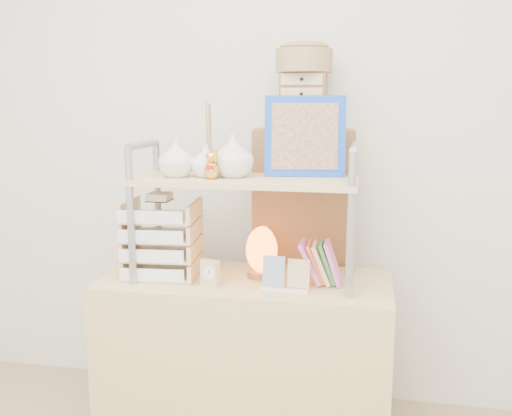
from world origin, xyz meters
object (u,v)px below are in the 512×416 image
Objects in this scene: cabinet at (301,272)px; letter_tray at (161,242)px; desk at (245,362)px; salt_lamp at (262,251)px.

cabinet is 3.82× the size of letter_tray.
letter_tray is at bearing -177.74° from desk.
salt_lamp is (0.42, 0.05, -0.03)m from letter_tray.
desk is 0.63m from letter_tray.
desk is at bearing 2.26° from letter_tray.
cabinet is at bearing 34.89° from letter_tray.
desk is 3.40× the size of letter_tray.
letter_tray is at bearing -172.63° from salt_lamp.
salt_lamp is at bearing 7.37° from letter_tray.
salt_lamp is (0.06, 0.04, 0.49)m from desk.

